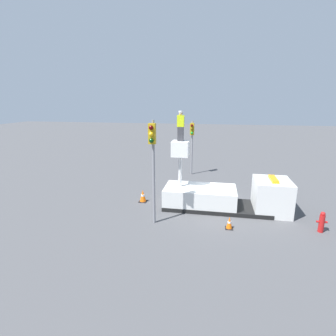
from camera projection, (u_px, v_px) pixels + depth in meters
The scene contains 8 objects.
ground_plane at pixel (216, 208), 16.04m from camera, with size 120.00×120.00×0.00m, color #4C4C4F.
bucket_truck at pixel (226, 196), 15.75m from camera, with size 7.33×2.38×4.06m.
worker at pixel (181, 126), 15.21m from camera, with size 0.40×0.26×1.75m.
traffic_light_pole at pixel (153, 153), 13.02m from camera, with size 0.34×0.57×5.46m.
traffic_light_across at pixel (192, 137), 22.46m from camera, with size 0.34×0.57×4.69m.
fire_hydrant at pixel (322, 222), 12.97m from camera, with size 0.50×0.26×1.08m.
traffic_cone_rear at pixel (143, 196), 16.94m from camera, with size 0.51×0.51×0.80m.
traffic_cone_curbside at pixel (229, 223), 13.37m from camera, with size 0.40×0.40×0.64m.
Camera 1 is at (-0.15, -15.22, 6.36)m, focal length 28.00 mm.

